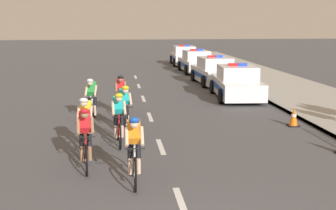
{
  "coord_description": "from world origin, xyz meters",
  "views": [
    {
      "loc": [
        -1.19,
        -5.35,
        3.46
      ],
      "look_at": [
        0.25,
        7.28,
        1.1
      ],
      "focal_mm": 48.74,
      "sensor_mm": 36.0,
      "label": 1
    }
  ],
  "objects_px": {
    "cyclist_lead": "(134,148)",
    "police_car_second": "(214,72)",
    "police_car_nearest": "(237,83)",
    "cyclist_fifth": "(125,108)",
    "cyclist_seventh": "(92,99)",
    "traffic_cone_mid": "(294,117)",
    "cyclist_fourth": "(86,124)",
    "cyclist_third": "(119,118)",
    "cyclist_sixth": "(121,94)",
    "police_car_third": "(196,62)",
    "police_car_furthest": "(184,56)",
    "cyclist_second": "(85,137)"
  },
  "relations": [
    {
      "from": "cyclist_fifth",
      "to": "police_car_furthest",
      "type": "bearing_deg",
      "value": 76.72
    },
    {
      "from": "cyclist_third",
      "to": "cyclist_fourth",
      "type": "relative_size",
      "value": 1.0
    },
    {
      "from": "cyclist_fifth",
      "to": "traffic_cone_mid",
      "type": "bearing_deg",
      "value": 2.46
    },
    {
      "from": "cyclist_third",
      "to": "traffic_cone_mid",
      "type": "height_order",
      "value": "cyclist_third"
    },
    {
      "from": "cyclist_lead",
      "to": "cyclist_fourth",
      "type": "height_order",
      "value": "same"
    },
    {
      "from": "cyclist_fifth",
      "to": "police_car_second",
      "type": "xyz_separation_m",
      "value": [
        5.15,
        10.62,
        -0.11
      ]
    },
    {
      "from": "cyclist_third",
      "to": "traffic_cone_mid",
      "type": "bearing_deg",
      "value": 15.89
    },
    {
      "from": "traffic_cone_mid",
      "to": "police_car_nearest",
      "type": "bearing_deg",
      "value": 94.39
    },
    {
      "from": "cyclist_lead",
      "to": "traffic_cone_mid",
      "type": "distance_m",
      "value": 7.3
    },
    {
      "from": "cyclist_fifth",
      "to": "police_car_second",
      "type": "height_order",
      "value": "police_car_second"
    },
    {
      "from": "cyclist_lead",
      "to": "cyclist_fifth",
      "type": "xyz_separation_m",
      "value": [
        -0.11,
        4.57,
        0.0
      ]
    },
    {
      "from": "cyclist_sixth",
      "to": "cyclist_seventh",
      "type": "distance_m",
      "value": 1.32
    },
    {
      "from": "police_car_nearest",
      "to": "police_car_third",
      "type": "distance_m",
      "value": 10.54
    },
    {
      "from": "cyclist_lead",
      "to": "police_car_second",
      "type": "distance_m",
      "value": 16.01
    },
    {
      "from": "cyclist_fourth",
      "to": "cyclist_seventh",
      "type": "xyz_separation_m",
      "value": [
        -0.03,
        3.9,
        0.0
      ]
    },
    {
      "from": "cyclist_lead",
      "to": "police_car_second",
      "type": "bearing_deg",
      "value": 71.65
    },
    {
      "from": "cyclist_fifth",
      "to": "police_car_second",
      "type": "relative_size",
      "value": 0.39
    },
    {
      "from": "cyclist_fifth",
      "to": "cyclist_sixth",
      "type": "bearing_deg",
      "value": 91.88
    },
    {
      "from": "cyclist_lead",
      "to": "cyclist_third",
      "type": "relative_size",
      "value": 1.0
    },
    {
      "from": "cyclist_third",
      "to": "cyclist_fifth",
      "type": "bearing_deg",
      "value": 82.16
    },
    {
      "from": "cyclist_second",
      "to": "police_car_second",
      "type": "bearing_deg",
      "value": 66.5
    },
    {
      "from": "cyclist_fifth",
      "to": "traffic_cone_mid",
      "type": "distance_m",
      "value": 5.61
    },
    {
      "from": "police_car_furthest",
      "to": "cyclist_third",
      "type": "bearing_deg",
      "value": -102.96
    },
    {
      "from": "cyclist_third",
      "to": "cyclist_seventh",
      "type": "relative_size",
      "value": 1.0
    },
    {
      "from": "cyclist_third",
      "to": "police_car_second",
      "type": "height_order",
      "value": "police_car_second"
    },
    {
      "from": "cyclist_third",
      "to": "traffic_cone_mid",
      "type": "xyz_separation_m",
      "value": [
        5.77,
        1.64,
        -0.48
      ]
    },
    {
      "from": "police_car_nearest",
      "to": "traffic_cone_mid",
      "type": "distance_m",
      "value": 5.69
    },
    {
      "from": "cyclist_third",
      "to": "police_car_third",
      "type": "relative_size",
      "value": 0.39
    },
    {
      "from": "police_car_nearest",
      "to": "police_car_second",
      "type": "relative_size",
      "value": 1.01
    },
    {
      "from": "police_car_second",
      "to": "police_car_nearest",
      "type": "bearing_deg",
      "value": -90.03
    },
    {
      "from": "cyclist_fourth",
      "to": "police_car_furthest",
      "type": "xyz_separation_m",
      "value": [
        6.21,
        23.88,
        -0.11
      ]
    },
    {
      "from": "cyclist_sixth",
      "to": "police_car_third",
      "type": "relative_size",
      "value": 0.39
    },
    {
      "from": "cyclist_lead",
      "to": "police_car_nearest",
      "type": "height_order",
      "value": "police_car_nearest"
    },
    {
      "from": "police_car_second",
      "to": "cyclist_sixth",
      "type": "bearing_deg",
      "value": -123.37
    },
    {
      "from": "cyclist_third",
      "to": "police_car_furthest",
      "type": "height_order",
      "value": "police_car_furthest"
    },
    {
      "from": "cyclist_second",
      "to": "police_car_third",
      "type": "xyz_separation_m",
      "value": [
        6.13,
        19.93,
        -0.11
      ]
    },
    {
      "from": "police_car_third",
      "to": "cyclist_third",
      "type": "bearing_deg",
      "value": -106.66
    },
    {
      "from": "cyclist_seventh",
      "to": "traffic_cone_mid",
      "type": "distance_m",
      "value": 6.88
    },
    {
      "from": "police_car_furthest",
      "to": "cyclist_seventh",
      "type": "bearing_deg",
      "value": -107.35
    },
    {
      "from": "cyclist_seventh",
      "to": "police_car_third",
      "type": "xyz_separation_m",
      "value": [
        6.25,
        14.63,
        -0.11
      ]
    },
    {
      "from": "police_car_third",
      "to": "traffic_cone_mid",
      "type": "height_order",
      "value": "police_car_third"
    },
    {
      "from": "cyclist_fifth",
      "to": "police_car_third",
      "type": "distance_m",
      "value": 17.23
    },
    {
      "from": "cyclist_third",
      "to": "cyclist_seventh",
      "type": "height_order",
      "value": "same"
    },
    {
      "from": "police_car_furthest",
      "to": "cyclist_second",
      "type": "bearing_deg",
      "value": -103.63
    },
    {
      "from": "police_car_second",
      "to": "police_car_third",
      "type": "distance_m",
      "value": 5.83
    },
    {
      "from": "cyclist_fourth",
      "to": "police_car_furthest",
      "type": "bearing_deg",
      "value": 75.42
    },
    {
      "from": "police_car_nearest",
      "to": "cyclist_lead",
      "type": "bearing_deg",
      "value": -115.67
    },
    {
      "from": "cyclist_second",
      "to": "police_car_third",
      "type": "relative_size",
      "value": 0.39
    },
    {
      "from": "police_car_second",
      "to": "traffic_cone_mid",
      "type": "distance_m",
      "value": 10.4
    },
    {
      "from": "police_car_second",
      "to": "police_car_third",
      "type": "height_order",
      "value": "same"
    }
  ]
}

